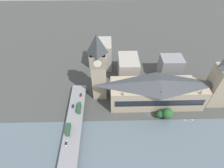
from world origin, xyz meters
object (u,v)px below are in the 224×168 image
at_px(car_southbound_mid, 66,143).
at_px(parliament_hall, 157,92).
at_px(double_decker_bus_mid, 79,108).
at_px(clock_tower, 98,67).
at_px(road_bridge, 71,145).
at_px(car_southbound_lead, 81,95).
at_px(victoria_tower, 221,83).
at_px(car_northbound_tail, 73,106).
at_px(double_decker_bus_rear, 68,129).

bearing_deg(car_southbound_mid, parliament_hall, -60.08).
bearing_deg(double_decker_bus_mid, clock_tower, -37.36).
xyz_separation_m(road_bridge, double_decker_bus_mid, (33.67, -3.50, 3.89)).
bearing_deg(car_southbound_lead, car_southbound_mid, 173.28).
bearing_deg(clock_tower, car_southbound_lead, 107.84).
xyz_separation_m(victoria_tower, road_bridge, (-46.16, 132.16, -20.30)).
bearing_deg(clock_tower, car_northbound_tail, 129.15).
xyz_separation_m(parliament_hall, car_northbound_tail, (-8.70, 78.71, -8.23)).
xyz_separation_m(victoria_tower, car_northbound_tail, (-8.76, 135.10, -18.47)).
relative_size(clock_tower, double_decker_bus_mid, 6.45).
height_order(double_decker_bus_rear, car_southbound_lead, double_decker_bus_rear).
height_order(parliament_hall, double_decker_bus_mid, parliament_hall).
bearing_deg(double_decker_bus_rear, road_bridge, -166.19).
bearing_deg(clock_tower, victoria_tower, -95.79).
relative_size(car_northbound_tail, car_southbound_mid, 0.83).
distance_m(road_bridge, double_decker_bus_mid, 34.08).
xyz_separation_m(parliament_hall, road_bridge, (-46.10, 75.77, -10.06)).
bearing_deg(double_decker_bus_rear, car_southbound_lead, -8.28).
height_order(victoria_tower, road_bridge, victoria_tower).
bearing_deg(victoria_tower, double_decker_bus_rear, 104.24).
height_order(victoria_tower, double_decker_bus_mid, victoria_tower).
xyz_separation_m(clock_tower, car_southbound_mid, (-56.67, 24.73, -29.88)).
relative_size(road_bridge, double_decker_bus_mid, 12.30).
distance_m(car_northbound_tail, car_southbound_lead, 15.07).
xyz_separation_m(parliament_hall, victoria_tower, (0.06, -56.39, 10.24)).
distance_m(victoria_tower, car_southbound_mid, 143.93).
relative_size(car_northbound_tail, car_southbound_lead, 0.94).
bearing_deg(parliament_hall, car_southbound_lead, 85.91).
bearing_deg(parliament_hall, double_decker_bus_rear, 113.50).
bearing_deg(road_bridge, double_decker_bus_rear, 13.81).
bearing_deg(car_northbound_tail, double_decker_bus_mid, -120.07).
distance_m(clock_tower, double_decker_bus_rear, 58.72).
xyz_separation_m(parliament_hall, double_decker_bus_mid, (-12.43, 72.27, -6.17)).
xyz_separation_m(double_decker_bus_rear, car_northbound_tail, (25.51, 0.02, -1.99)).
xyz_separation_m(clock_tower, car_northbound_tail, (-19.96, 24.53, -29.91)).
height_order(parliament_hall, car_southbound_lead, parliament_hall).
distance_m(victoria_tower, double_decker_bus_mid, 130.30).
bearing_deg(clock_tower, double_decker_bus_mid, 142.64).
bearing_deg(road_bridge, parliament_hall, -58.68).
distance_m(parliament_hall, road_bridge, 89.26).
bearing_deg(car_southbound_mid, double_decker_bus_mid, -11.39).
xyz_separation_m(parliament_hall, clock_tower, (11.26, 54.18, 21.69)).
relative_size(victoria_tower, road_bridge, 0.41).
relative_size(clock_tower, car_southbound_lead, 16.11).
xyz_separation_m(double_decker_bus_mid, car_southbound_mid, (-32.98, 6.65, -2.02)).
relative_size(road_bridge, car_northbound_tail, 32.79).
bearing_deg(car_southbound_lead, parliament_hall, -94.09).
bearing_deg(double_decker_bus_rear, clock_tower, -28.32).
bearing_deg(car_southbound_mid, victoria_tower, -71.43).
xyz_separation_m(car_northbound_tail, car_southbound_mid, (-36.71, 0.21, 0.03)).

